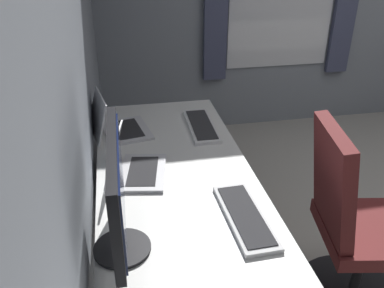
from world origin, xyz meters
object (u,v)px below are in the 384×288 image
laptop_leftmost (131,165)px  drawer_pedestal (168,222)px  office_chair (352,233)px  keyboard_spare (245,216)px  keyboard_main (201,126)px  monitor_primary (117,191)px  laptop_left (115,124)px

laptop_leftmost → drawer_pedestal: bearing=-58.2°
office_chair → keyboard_spare: bearing=102.7°
keyboard_main → office_chair: 0.94m
keyboard_main → keyboard_spare: size_ratio=1.00×
monitor_primary → keyboard_spare: bearing=-79.8°
monitor_primary → keyboard_spare: monitor_primary is taller
monitor_primary → keyboard_spare: size_ratio=1.31×
drawer_pedestal → monitor_primary: bearing=158.9°
monitor_primary → keyboard_main: monitor_primary is taller
drawer_pedestal → laptop_leftmost: size_ratio=1.98×
drawer_pedestal → laptop_left: bearing=35.1°
drawer_pedestal → keyboard_main: bearing=-38.0°
monitor_primary → drawer_pedestal: bearing=-21.1°
drawer_pedestal → office_chair: 0.91m
laptop_leftmost → office_chair: bearing=-105.4°
monitor_primary → keyboard_main: (0.90, -0.47, -0.23)m
laptop_leftmost → office_chair: (-0.27, -0.99, -0.32)m
keyboard_spare → office_chair: size_ratio=0.44×
keyboard_spare → office_chair: (0.13, -0.58, -0.28)m
monitor_primary → laptop_left: size_ratio=1.60×
keyboard_main → keyboard_spare: (-0.82, 0.00, 0.00)m
laptop_leftmost → keyboard_main: laptop_leftmost is taller
laptop_left → keyboard_spare: 0.95m
laptop_leftmost → keyboard_main: (0.41, -0.41, -0.04)m
laptop_left → keyboard_main: size_ratio=0.82×
laptop_left → office_chair: size_ratio=0.36×
drawer_pedestal → monitor_primary: (-0.59, 0.23, 0.63)m
laptop_left → office_chair: (-0.70, -1.05, -0.33)m
drawer_pedestal → keyboard_spare: bearing=-154.6°
keyboard_main → office_chair: bearing=-139.8°
drawer_pedestal → laptop_left: (0.32, 0.23, 0.44)m
keyboard_main → laptop_left: bearing=88.2°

